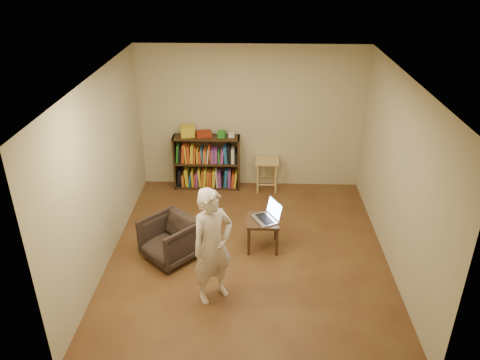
{
  "coord_description": "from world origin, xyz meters",
  "views": [
    {
      "loc": [
        0.07,
        -5.68,
        4.07
      ],
      "look_at": [
        -0.13,
        0.35,
        1.02
      ],
      "focal_mm": 35.0,
      "sensor_mm": 36.0,
      "label": 1
    }
  ],
  "objects_px": {
    "bookshelf": "(207,165)",
    "side_table": "(263,224)",
    "stool": "(267,165)",
    "armchair": "(170,239)",
    "laptop": "(268,215)",
    "person": "(213,246)"
  },
  "relations": [
    {
      "from": "bookshelf",
      "to": "side_table",
      "type": "height_order",
      "value": "bookshelf"
    },
    {
      "from": "armchair",
      "to": "stool",
      "type": "bearing_deg",
      "value": 99.73
    },
    {
      "from": "bookshelf",
      "to": "side_table",
      "type": "xyz_separation_m",
      "value": [
        1.01,
        -1.94,
        -0.04
      ]
    },
    {
      "from": "laptop",
      "to": "side_table",
      "type": "bearing_deg",
      "value": -103.11
    },
    {
      "from": "stool",
      "to": "armchair",
      "type": "height_order",
      "value": "armchair"
    },
    {
      "from": "armchair",
      "to": "laptop",
      "type": "relative_size",
      "value": 1.41
    },
    {
      "from": "side_table",
      "to": "laptop",
      "type": "bearing_deg",
      "value": 15.43
    },
    {
      "from": "side_table",
      "to": "person",
      "type": "relative_size",
      "value": 0.31
    },
    {
      "from": "stool",
      "to": "armchair",
      "type": "relative_size",
      "value": 0.87
    },
    {
      "from": "laptop",
      "to": "armchair",
      "type": "bearing_deg",
      "value": -105.18
    },
    {
      "from": "stool",
      "to": "laptop",
      "type": "height_order",
      "value": "laptop"
    },
    {
      "from": "side_table",
      "to": "stool",
      "type": "bearing_deg",
      "value": 87.25
    },
    {
      "from": "stool",
      "to": "armchair",
      "type": "bearing_deg",
      "value": -122.88
    },
    {
      "from": "laptop",
      "to": "stool",
      "type": "bearing_deg",
      "value": 151.06
    },
    {
      "from": "armchair",
      "to": "person",
      "type": "bearing_deg",
      "value": -6.85
    },
    {
      "from": "armchair",
      "to": "laptop",
      "type": "bearing_deg",
      "value": 55.98
    },
    {
      "from": "stool",
      "to": "side_table",
      "type": "relative_size",
      "value": 1.25
    },
    {
      "from": "bookshelf",
      "to": "armchair",
      "type": "relative_size",
      "value": 1.73
    },
    {
      "from": "bookshelf",
      "to": "stool",
      "type": "height_order",
      "value": "bookshelf"
    },
    {
      "from": "person",
      "to": "stool",
      "type": "bearing_deg",
      "value": 39.05
    },
    {
      "from": "armchair",
      "to": "side_table",
      "type": "height_order",
      "value": "armchair"
    },
    {
      "from": "stool",
      "to": "person",
      "type": "xyz_separation_m",
      "value": [
        -0.72,
        -3.0,
        0.29
      ]
    }
  ]
}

